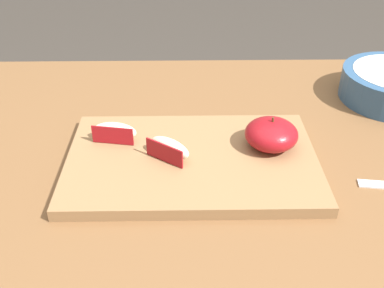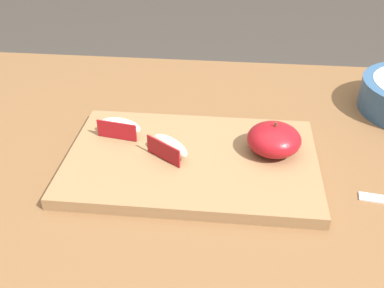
% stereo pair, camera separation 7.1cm
% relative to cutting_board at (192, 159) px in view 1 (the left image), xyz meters
% --- Properties ---
extents(dining_table, '(1.16, 0.84, 0.76)m').
position_rel_cutting_board_xyz_m(dining_table, '(0.04, -0.00, -0.12)').
color(dining_table, brown).
rests_on(dining_table, ground_plane).
extents(cutting_board, '(0.39, 0.25, 0.02)m').
position_rel_cutting_board_xyz_m(cutting_board, '(0.00, 0.00, 0.00)').
color(cutting_board, olive).
rests_on(cutting_board, dining_table).
extents(apple_half_skin_up, '(0.08, 0.08, 0.05)m').
position_rel_cutting_board_xyz_m(apple_half_skin_up, '(0.13, 0.02, 0.03)').
color(apple_half_skin_up, maroon).
rests_on(apple_half_skin_up, cutting_board).
extents(apple_wedge_front, '(0.07, 0.06, 0.03)m').
position_rel_cutting_board_xyz_m(apple_wedge_front, '(-0.04, -0.01, 0.03)').
color(apple_wedge_front, '#F4EACC').
rests_on(apple_wedge_front, cutting_board).
extents(apple_wedge_middle, '(0.07, 0.04, 0.03)m').
position_rel_cutting_board_xyz_m(apple_wedge_middle, '(-0.13, 0.04, 0.03)').
color(apple_wedge_middle, '#F4EACC').
rests_on(apple_wedge_middle, cutting_board).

